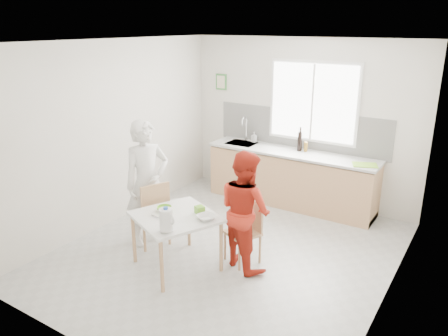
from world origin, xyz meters
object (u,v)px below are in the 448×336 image
Objects in this scene: dining_table at (176,221)px; person_white at (147,183)px; bowl_green at (164,209)px; milk_jug at (166,219)px; person_red at (245,210)px; wine_bottle_b at (300,141)px; chair_left at (152,211)px; bowl_white at (206,217)px; chair_far at (246,228)px; wine_bottle_a at (300,141)px.

person_white is at bearing 156.25° from dining_table.
milk_jug is (0.39, -0.42, 0.12)m from bowl_green.
bowl_green is (-0.89, -0.46, -0.02)m from person_red.
person_red is 4.97× the size of wine_bottle_b.
chair_left is (-0.62, 0.27, -0.12)m from dining_table.
chair_left is at bearing 170.56° from bowl_white.
chair_far is 1.46m from person_white.
bowl_green is 0.58m from bowl_white.
dining_table is at bearing -99.29° from wine_bottle_a.
chair_left is 0.53m from bowl_green.
bowl_white is at bearing -95.09° from chair_far.
person_white reaches higher than wine_bottle_a.
dining_table is 1.29× the size of chair_left.
chair_left is 1.34m from person_red.
wine_bottle_a is (0.26, 3.07, 0.24)m from milk_jug.
chair_left is 2.74m from wine_bottle_b.
wine_bottle_b reaches higher than milk_jug.
bowl_white is (0.58, 0.07, -0.00)m from bowl_green.
wine_bottle_a is at bearing 109.00° from milk_jug.
milk_jug reaches higher than chair_left.
milk_jug reaches higher than bowl_white.
person_white is (-1.37, -0.28, 0.42)m from chair_far.
person_red is at bearing -59.17° from person_white.
bowl_green is at bearing -103.62° from wine_bottle_a.
chair_left is 0.62× the size of person_red.
chair_far is at bearing 61.16° from bowl_white.
person_red reaches higher than wine_bottle_b.
bowl_green is at bearing -172.79° from bowl_white.
bowl_green is at bearing 170.29° from dining_table.
wine_bottle_a reaches higher than bowl_white.
person_white is at bearing 166.03° from milk_jug.
dining_table is at bearing -98.82° from wine_bottle_b.
person_white is 5.39× the size of wine_bottle_a.
bowl_white is 2.61m from wine_bottle_a.
person_white is 7.88× the size of bowl_white.
person_white is at bearing 151.45° from bowl_green.
wine_bottle_a is at bearing -75.16° from wine_bottle_b.
bowl_green is 0.66× the size of milk_jug.
wine_bottle_a is (0.06, 2.58, 0.36)m from bowl_white.
bowl_white is at bearing -91.09° from wine_bottle_b.
chair_far reaches higher than dining_table.
dining_table is 0.48m from milk_jug.
wine_bottle_a is (-0.21, 2.09, 0.64)m from chair_far.
dining_table is at bearing 59.74° from person_red.
chair_left is at bearing 156.25° from dining_table.
chair_left is 0.53× the size of person_white.
chair_left is 2.70m from wine_bottle_a.
bowl_green is 2.75m from wine_bottle_a.
chair_left is at bearing -113.76° from wine_bottle_a.
wine_bottle_b is at bearing -1.72° from person_white.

